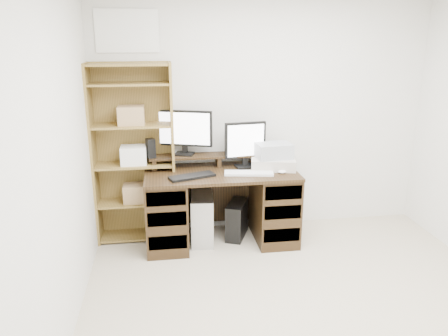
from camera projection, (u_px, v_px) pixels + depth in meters
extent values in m
cube|color=silver|center=(263.00, 114.00, 4.59)|extent=(3.50, 0.02, 2.50)
cube|color=silver|center=(38.00, 184.00, 2.44)|extent=(0.02, 4.00, 2.50)
cube|color=white|center=(127.00, 31.00, 4.14)|extent=(0.60, 0.01, 0.40)
cube|color=black|center=(221.00, 173.00, 4.31)|extent=(1.50, 0.70, 0.03)
cube|color=black|center=(167.00, 211.00, 4.35)|extent=(0.40, 0.66, 0.72)
cube|color=black|center=(274.00, 205.00, 4.50)|extent=(0.40, 0.66, 0.72)
cube|color=black|center=(217.00, 193.00, 4.73)|extent=(1.48, 0.02, 0.65)
cube|color=black|center=(168.00, 243.00, 4.09)|extent=(0.36, 0.01, 0.14)
cube|color=black|center=(167.00, 219.00, 4.02)|extent=(0.36, 0.01, 0.14)
cube|color=black|center=(166.00, 199.00, 3.96)|extent=(0.36, 0.01, 0.14)
cube|color=black|center=(282.00, 235.00, 4.24)|extent=(0.36, 0.01, 0.14)
cube|color=black|center=(283.00, 212.00, 4.17)|extent=(0.36, 0.01, 0.14)
cube|color=black|center=(284.00, 193.00, 4.11)|extent=(0.36, 0.01, 0.14)
cube|color=black|center=(155.00, 163.00, 4.41)|extent=(0.04, 0.20, 0.10)
cube|color=black|center=(218.00, 161.00, 4.50)|extent=(0.04, 0.20, 0.10)
cube|color=black|center=(279.00, 158.00, 4.59)|extent=(0.04, 0.20, 0.10)
cube|color=black|center=(218.00, 155.00, 4.48)|extent=(1.40, 0.22, 0.02)
cube|color=black|center=(185.00, 154.00, 4.46)|extent=(0.22, 0.20, 0.02)
cube|color=black|center=(185.00, 148.00, 4.46)|extent=(0.06, 0.05, 0.10)
cube|color=black|center=(184.00, 128.00, 4.40)|extent=(0.55, 0.21, 0.36)
cube|color=white|center=(184.00, 129.00, 4.39)|extent=(0.50, 0.17, 0.32)
cube|color=black|center=(246.00, 166.00, 4.45)|extent=(0.22, 0.18, 0.02)
cube|color=black|center=(245.00, 160.00, 4.45)|extent=(0.06, 0.04, 0.11)
cube|color=black|center=(245.00, 140.00, 4.39)|extent=(0.42, 0.09, 0.37)
cube|color=white|center=(246.00, 141.00, 4.37)|extent=(0.38, 0.05, 0.32)
cube|color=black|center=(151.00, 148.00, 4.32)|extent=(0.10, 0.10, 0.20)
cube|color=black|center=(192.00, 176.00, 4.13)|extent=(0.46, 0.28, 0.02)
cube|color=silver|center=(249.00, 173.00, 4.23)|extent=(0.49, 0.22, 0.02)
ellipsoid|color=white|center=(282.00, 172.00, 4.25)|extent=(0.08, 0.06, 0.03)
cube|color=#B3AA9C|center=(273.00, 163.00, 4.41)|extent=(0.50, 0.41, 0.11)
cube|color=#979CA2|center=(274.00, 151.00, 4.37)|extent=(0.37, 0.28, 0.15)
cube|color=#B2B5BA|center=(202.00, 217.00, 4.49)|extent=(0.26, 0.51, 0.50)
cube|color=black|center=(237.00, 220.00, 4.57)|extent=(0.30, 0.42, 0.38)
cube|color=#19FF33|center=(233.00, 219.00, 4.37)|extent=(0.01, 0.01, 0.01)
cube|color=olive|center=(94.00, 157.00, 4.28)|extent=(0.02, 0.30, 1.80)
cube|color=olive|center=(173.00, 154.00, 4.39)|extent=(0.02, 0.30, 1.80)
cube|color=olive|center=(134.00, 151.00, 4.47)|extent=(0.80, 0.01, 1.80)
cube|color=olive|center=(139.00, 235.00, 4.59)|extent=(0.75, 0.28, 0.02)
cube|color=olive|center=(137.00, 202.00, 4.48)|extent=(0.75, 0.28, 0.02)
cube|color=olive|center=(134.00, 165.00, 4.36)|extent=(0.75, 0.28, 0.02)
cube|color=olive|center=(132.00, 125.00, 4.25)|extent=(0.75, 0.28, 0.02)
cube|color=olive|center=(129.00, 84.00, 4.13)|extent=(0.75, 0.28, 0.02)
cube|color=olive|center=(128.00, 64.00, 4.08)|extent=(0.75, 0.28, 0.02)
cube|color=#A07F54|center=(136.00, 193.00, 4.45)|extent=(0.25, 0.20, 0.18)
cube|color=white|center=(134.00, 155.00, 4.33)|extent=(0.25, 0.20, 0.18)
cube|color=#A07F54|center=(131.00, 115.00, 4.22)|extent=(0.25, 0.20, 0.18)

